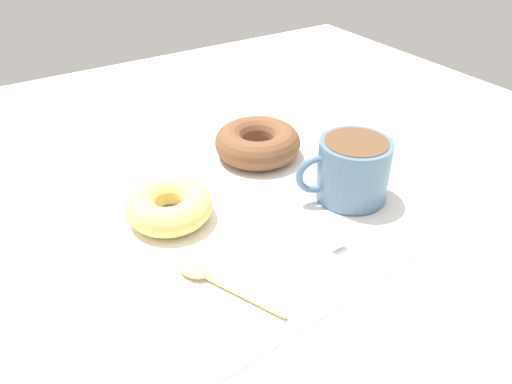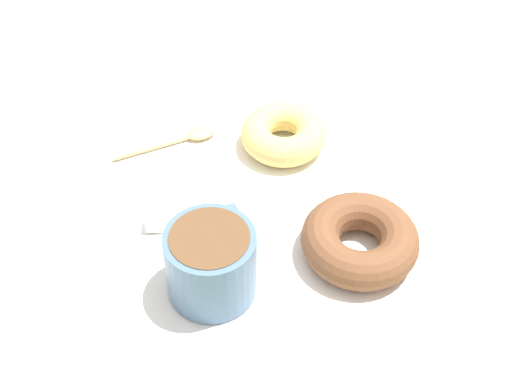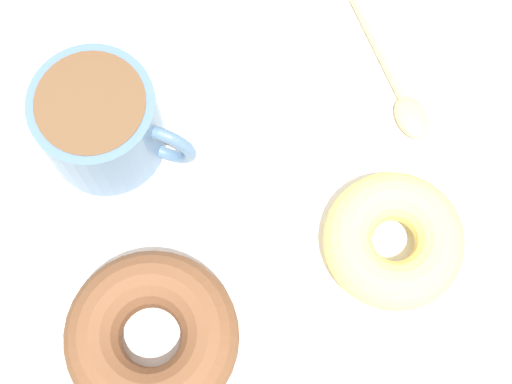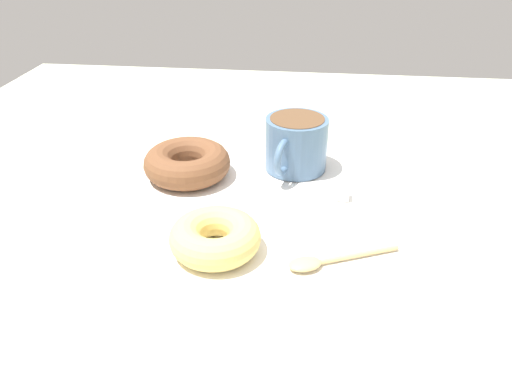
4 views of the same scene
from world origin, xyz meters
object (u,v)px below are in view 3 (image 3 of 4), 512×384
coffee_cup (102,123)px  donut_far (394,241)px  donut_near_cup (151,337)px  sugar_cube (218,60)px  spoon (402,98)px

coffee_cup → donut_far: 22.20cm
donut_near_cup → sugar_cube: donut_near_cup is taller
coffee_cup → donut_near_cup: coffee_cup is taller
donut_far → spoon: size_ratio=0.81×
spoon → sugar_cube: (2.72, 14.05, 0.47)cm
coffee_cup → sugar_cube: size_ratio=6.60×
coffee_cup → sugar_cube: coffee_cup is taller
coffee_cup → spoon: 22.50cm
donut_far → sugar_cube: bearing=42.3°
coffee_cup → sugar_cube: 10.60cm
coffee_cup → donut_near_cup: size_ratio=0.96×
coffee_cup → spoon: bearing=-80.4°
coffee_cup → sugar_cube: bearing=-50.8°
donut_near_cup → donut_far: bearing=-67.1°
donut_near_cup → spoon: (18.42, -17.87, -1.60)cm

